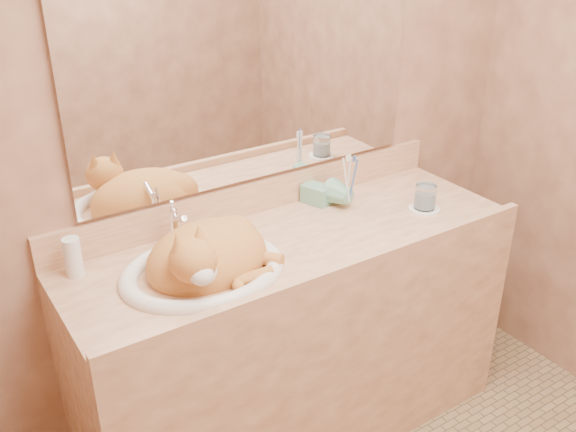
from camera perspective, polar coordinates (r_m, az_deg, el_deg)
wall_back at (r=2.25m, az=-3.16°, el=9.75°), size 2.40×0.02×2.50m
vanity_counter at (r=2.42m, az=0.69°, el=-10.97°), size 1.60×0.55×0.85m
mirror at (r=2.20m, az=-3.09°, el=13.16°), size 1.30×0.02×0.80m
sink_basin at (r=1.98m, az=-7.67°, el=-3.03°), size 0.60×0.54×0.16m
faucet at (r=2.14m, az=-10.03°, el=-0.90°), size 0.04×0.11×0.15m
cat at (r=1.98m, az=-7.18°, el=-3.37°), size 0.44×0.37×0.22m
soap_dispenser at (r=2.39m, az=3.65°, el=2.60°), size 0.09×0.09×0.16m
toothbrush_cup at (r=2.38m, az=5.47°, el=1.60°), size 0.12×0.12×0.09m
toothbrushes at (r=2.35m, az=5.55°, el=3.41°), size 0.04×0.04×0.22m
saucer at (r=2.44m, az=12.01°, el=0.61°), size 0.11×0.11×0.01m
water_glass at (r=2.42m, az=12.12°, el=1.69°), size 0.08×0.08×0.09m
lotion_bottle at (r=2.06m, az=-18.56°, el=-3.49°), size 0.05×0.05×0.13m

